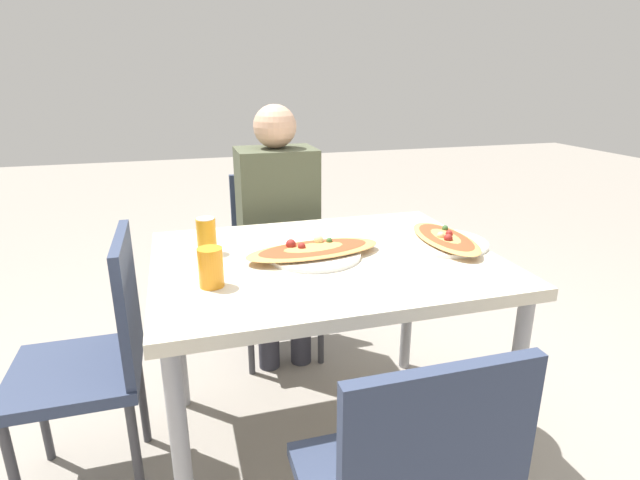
# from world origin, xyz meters

# --- Properties ---
(ground_plane) EXTENTS (14.00, 14.00, 0.00)m
(ground_plane) POSITION_xyz_m (0.00, 0.00, 0.00)
(ground_plane) COLOR gray
(dining_table) EXTENTS (1.15, 0.88, 0.76)m
(dining_table) POSITION_xyz_m (0.00, 0.00, 0.68)
(dining_table) COLOR beige
(dining_table) RESTS_ON ground_plane
(chair_far_seated) EXTENTS (0.40, 0.40, 0.89)m
(chair_far_seated) POSITION_xyz_m (-0.03, 0.77, 0.50)
(chair_far_seated) COLOR #2D3851
(chair_far_seated) RESTS_ON ground_plane
(chair_side_left) EXTENTS (0.40, 0.40, 0.89)m
(chair_side_left) POSITION_xyz_m (-0.76, 0.02, 0.50)
(chair_side_left) COLOR #2D3851
(chair_side_left) RESTS_ON ground_plane
(person_seated) EXTENTS (0.35, 0.28, 1.23)m
(person_seated) POSITION_xyz_m (-0.03, 0.66, 0.72)
(person_seated) COLOR #2D2D38
(person_seated) RESTS_ON ground_plane
(pizza_main) EXTENTS (0.49, 0.32, 0.06)m
(pizza_main) POSITION_xyz_m (-0.04, 0.01, 0.78)
(pizza_main) COLOR white
(pizza_main) RESTS_ON dining_table
(soda_can) EXTENTS (0.07, 0.07, 0.12)m
(soda_can) POSITION_xyz_m (-0.38, 0.15, 0.82)
(soda_can) COLOR orange
(soda_can) RESTS_ON dining_table
(drink_glass) EXTENTS (0.07, 0.07, 0.12)m
(drink_glass) POSITION_xyz_m (-0.39, -0.14, 0.82)
(drink_glass) COLOR orange
(drink_glass) RESTS_ON dining_table
(pizza_second) EXTENTS (0.31, 0.41, 0.05)m
(pizza_second) POSITION_xyz_m (0.45, -0.00, 0.78)
(pizza_second) COLOR white
(pizza_second) RESTS_ON dining_table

